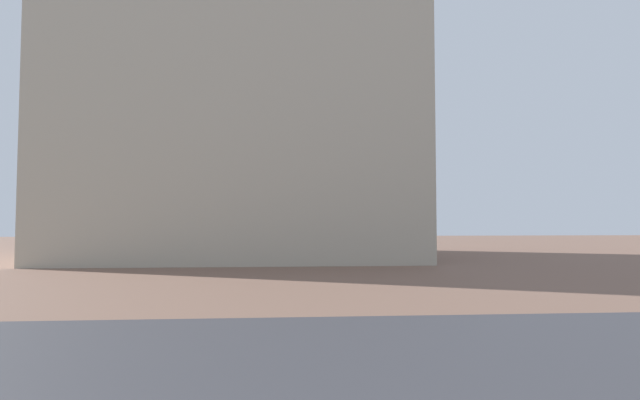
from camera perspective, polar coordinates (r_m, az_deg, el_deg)
ground_plane at (r=11.19m, az=-0.66°, el=-16.92°), size 120.00×120.00×0.00m
street_asphalt_strip at (r=9.68m, az=-0.13°, el=-19.21°), size 120.00×6.61×0.00m
landmark_building at (r=33.64m, az=-10.11°, el=12.55°), size 24.35×13.83×37.07m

